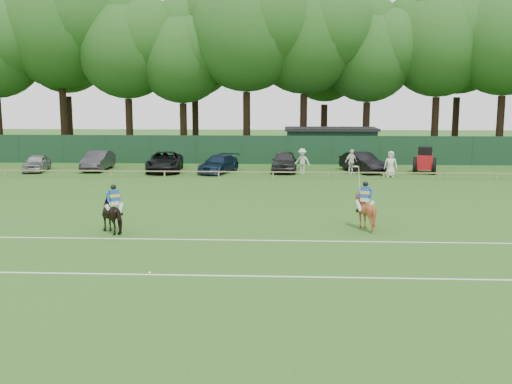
# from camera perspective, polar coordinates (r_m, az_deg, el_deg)

# --- Properties ---
(ground) EXTENTS (160.00, 160.00, 0.00)m
(ground) POSITION_cam_1_polar(r_m,az_deg,el_deg) (26.06, -1.43, -4.09)
(ground) COLOR #1E4C14
(ground) RESTS_ON ground
(horse_dark) EXTENTS (1.91, 1.91, 1.57)m
(horse_dark) POSITION_cam_1_polar(r_m,az_deg,el_deg) (27.07, -13.33, -2.14)
(horse_dark) COLOR black
(horse_dark) RESTS_ON ground
(horse_chestnut) EXTENTS (1.76, 1.85, 1.62)m
(horse_chestnut) POSITION_cam_1_polar(r_m,az_deg,el_deg) (27.38, 10.31, -1.85)
(horse_chestnut) COLOR brown
(horse_chestnut) RESTS_ON ground
(sedan_silver) EXTENTS (2.18, 4.17, 1.35)m
(sedan_silver) POSITION_cam_1_polar(r_m,az_deg,el_deg) (50.62, -20.15, 2.62)
(sedan_silver) COLOR #9A9C9F
(sedan_silver) RESTS_ON ground
(sedan_grey) EXTENTS (1.70, 4.72, 1.55)m
(sedan_grey) POSITION_cam_1_polar(r_m,az_deg,el_deg) (49.88, -14.82, 2.91)
(sedan_grey) COLOR #2F2E31
(sedan_grey) RESTS_ON ground
(suv_black) EXTENTS (3.15, 5.85, 1.56)m
(suv_black) POSITION_cam_1_polar(r_m,az_deg,el_deg) (47.88, -8.68, 2.86)
(suv_black) COLOR black
(suv_black) RESTS_ON ground
(sedan_navy) EXTENTS (3.25, 5.08, 1.37)m
(sedan_navy) POSITION_cam_1_polar(r_m,az_deg,el_deg) (46.80, -3.57, 2.69)
(sedan_navy) COLOR #112036
(sedan_navy) RESTS_ON ground
(hatch_grey) EXTENTS (2.06, 4.83, 1.63)m
(hatch_grey) POSITION_cam_1_polar(r_m,az_deg,el_deg) (47.32, 2.72, 2.92)
(hatch_grey) COLOR #2C2B2E
(hatch_grey) RESTS_ON ground
(estate_black) EXTENTS (3.35, 4.94, 1.54)m
(estate_black) POSITION_cam_1_polar(r_m,az_deg,el_deg) (47.77, 10.07, 2.80)
(estate_black) COLOR black
(estate_black) RESTS_ON ground
(spectator_left) EXTENTS (1.44, 1.17, 1.94)m
(spectator_left) POSITION_cam_1_polar(r_m,az_deg,el_deg) (46.13, 4.42, 2.94)
(spectator_left) COLOR beige
(spectator_left) RESTS_ON ground
(spectator_mid) EXTENTS (1.20, 1.00, 1.92)m
(spectator_mid) POSITION_cam_1_polar(r_m,az_deg,el_deg) (46.29, 9.05, 2.86)
(spectator_mid) COLOR silver
(spectator_mid) RESTS_ON ground
(spectator_right) EXTENTS (1.02, 0.75, 1.92)m
(spectator_right) POSITION_cam_1_polar(r_m,az_deg,el_deg) (45.24, 12.71, 2.61)
(spectator_right) COLOR silver
(spectator_right) RESTS_ON ground
(rider_dark) EXTENTS (0.76, 0.76, 1.41)m
(rider_dark) POSITION_cam_1_polar(r_m,az_deg,el_deg) (26.93, -13.37, -0.65)
(rider_dark) COLOR silver
(rider_dark) RESTS_ON ground
(rider_chestnut) EXTENTS (0.91, 0.76, 2.05)m
(rider_chestnut) POSITION_cam_1_polar(r_m,az_deg,el_deg) (27.24, 10.34, -0.33)
(rider_chestnut) COLOR silver
(rider_chestnut) RESTS_ON ground
(polo_ball) EXTENTS (0.09, 0.09, 0.09)m
(polo_ball) POSITION_cam_1_polar(r_m,az_deg,el_deg) (20.78, -10.09, -7.57)
(polo_ball) COLOR silver
(polo_ball) RESTS_ON ground
(pitch_lines) EXTENTS (60.00, 5.10, 0.01)m
(pitch_lines) POSITION_cam_1_polar(r_m,az_deg,el_deg) (22.67, -2.10, -6.11)
(pitch_lines) COLOR silver
(pitch_lines) RESTS_ON ground
(pitch_rail) EXTENTS (62.10, 0.10, 0.50)m
(pitch_rail) POSITION_cam_1_polar(r_m,az_deg,el_deg) (43.68, 0.34, 1.92)
(pitch_rail) COLOR #997F5B
(pitch_rail) RESTS_ON ground
(perimeter_fence) EXTENTS (92.08, 0.08, 2.50)m
(perimeter_fence) POSITION_cam_1_polar(r_m,az_deg,el_deg) (52.53, 0.78, 4.04)
(perimeter_fence) COLOR #14351E
(perimeter_fence) RESTS_ON ground
(utility_shed) EXTENTS (8.40, 4.40, 3.04)m
(utility_shed) POSITION_cam_1_polar(r_m,az_deg,el_deg) (55.61, 7.10, 4.55)
(utility_shed) COLOR #14331E
(utility_shed) RESTS_ON ground
(tree_row) EXTENTS (96.00, 12.00, 21.00)m
(tree_row) POSITION_cam_1_polar(r_m,az_deg,el_deg) (60.58, 2.95, 3.53)
(tree_row) COLOR #26561C
(tree_row) RESTS_ON ground
(tractor) EXTENTS (2.16, 2.76, 2.06)m
(tractor) POSITION_cam_1_polar(r_m,az_deg,el_deg) (48.14, 15.78, 2.88)
(tractor) COLOR #A50F15
(tractor) RESTS_ON ground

